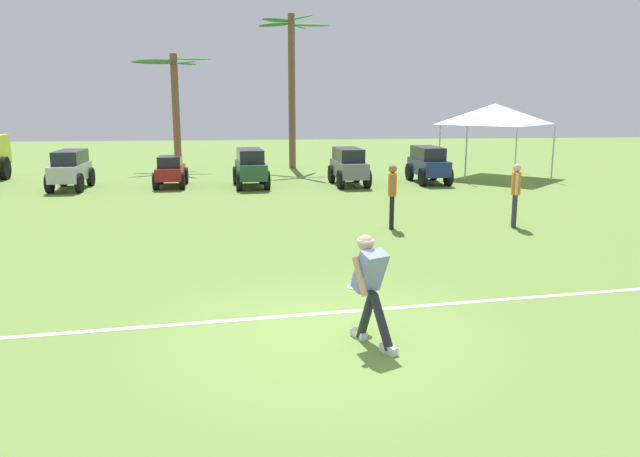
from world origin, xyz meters
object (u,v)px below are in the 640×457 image
teammate_near_sideline (392,190)px  event_tent (495,114)px  frisbee_thrower (370,284)px  parked_car_slot_d (349,165)px  parked_car_slot_a (70,169)px  parked_car_slot_c (250,167)px  frisbee_in_flight (357,286)px  parked_car_slot_b (171,171)px  teammate_midfield (516,189)px  parked_car_slot_e (428,164)px  palm_tree_far_left (175,97)px  palm_tree_left_of_centre (292,78)px

teammate_near_sideline → event_tent: event_tent is taller
frisbee_thrower → parked_car_slot_d: size_ratio=0.58×
teammate_near_sideline → parked_car_slot_a: size_ratio=0.64×
frisbee_thrower → parked_car_slot_c: frisbee_thrower is taller
parked_car_slot_a → parked_car_slot_c: bearing=-0.5°
frisbee_in_flight → parked_car_slot_b: bearing=106.6°
teammate_midfield → parked_car_slot_d: 8.42m
parked_car_slot_e → palm_tree_far_left: palm_tree_far_left is taller
frisbee_thrower → parked_car_slot_a: 16.78m
parked_car_slot_d → palm_tree_left_of_centre: palm_tree_left_of_centre is taller
frisbee_in_flight → parked_car_slot_e: (5.10, 14.64, 0.12)m
parked_car_slot_e → palm_tree_far_left: 12.11m
frisbee_in_flight → parked_car_slot_e: 15.50m
teammate_midfield → teammate_near_sideline: bearing=177.4°
teammate_near_sideline → parked_car_slot_e: size_ratio=0.64×
parked_car_slot_a → parked_car_slot_b: 3.39m
palm_tree_left_of_centre → event_tent: bearing=-27.6°
teammate_midfield → event_tent: event_tent is taller
teammate_midfield → parked_car_slot_d: (-2.92, 7.90, -0.22)m
frisbee_thrower → parked_car_slot_c: size_ratio=0.57×
parked_car_slot_c → parked_car_slot_d: (3.55, 0.04, 0.00)m
frisbee_thrower → parked_car_slot_e: (5.03, 15.20, -0.08)m
event_tent → teammate_midfield: bearing=-108.2°
frisbee_thrower → teammate_midfield: bearing=54.9°
event_tent → parked_car_slot_a: bearing=-173.3°
teammate_midfield → parked_car_slot_c: teammate_midfield is taller
parked_car_slot_d → palm_tree_left_of_centre: bearing=105.6°
parked_car_slot_c → palm_tree_far_left: 8.00m
parked_car_slot_c → event_tent: 10.03m
teammate_midfield → parked_car_slot_a: size_ratio=0.64×
palm_tree_left_of_centre → parked_car_slot_e: bearing=-49.9°
frisbee_thrower → teammate_near_sideline: (1.86, 7.09, 0.14)m
frisbee_in_flight → teammate_near_sideline: bearing=73.6°
frisbee_in_flight → parked_car_slot_b: 15.22m
frisbee_in_flight → frisbee_thrower: bearing=-83.0°
parked_car_slot_a → frisbee_thrower: bearing=-62.3°
teammate_midfield → event_tent: size_ratio=0.44×
parked_car_slot_e → event_tent: bearing=26.4°
teammate_midfield → parked_car_slot_e: (0.14, 8.25, -0.22)m
parked_car_slot_c → parked_car_slot_b: bearing=173.2°
frisbee_thrower → teammate_near_sideline: 7.33m
frisbee_thrower → parked_car_slot_d: frisbee_thrower is taller
parked_car_slot_d → palm_tree_left_of_centre: 7.00m
frisbee_thrower → parked_car_slot_b: bearing=106.3°
parked_car_slot_c → teammate_near_sideline: bearing=-66.0°
teammate_midfield → palm_tree_far_left: bearing=123.8°
teammate_near_sideline → parked_car_slot_d: teammate_near_sideline is taller
parked_car_slot_a → parked_car_slot_e: (12.83, 0.34, 0.00)m
teammate_midfield → parked_car_slot_b: size_ratio=0.70×
frisbee_in_flight → event_tent: event_tent is taller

